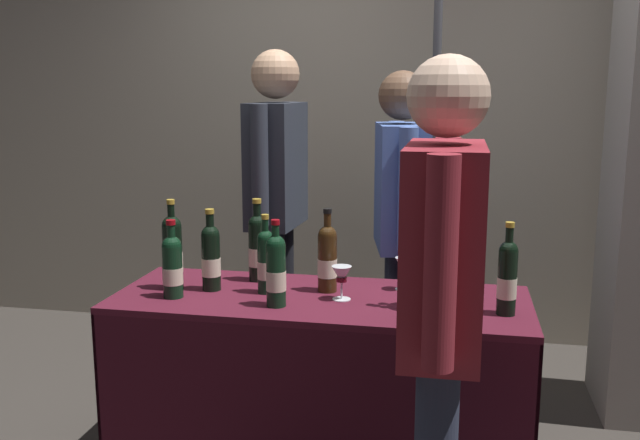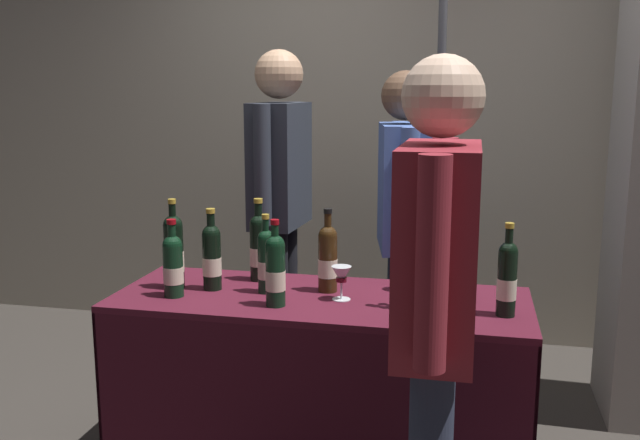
# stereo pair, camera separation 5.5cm
# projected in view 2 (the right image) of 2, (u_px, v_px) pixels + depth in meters

# --- Properties ---
(back_partition) EXTENTS (5.73, 0.12, 2.50)m
(back_partition) POSITION_uv_depth(u_px,v_px,m) (381.00, 133.00, 4.24)
(back_partition) COLOR #B2A893
(back_partition) RESTS_ON ground_plane
(tasting_table) EXTENTS (1.59, 0.60, 0.73)m
(tasting_table) POSITION_uv_depth(u_px,v_px,m) (320.00, 354.00, 2.73)
(tasting_table) COLOR #4C1423
(tasting_table) RESTS_ON ground_plane
(featured_wine_bottle) EXTENTS (0.07, 0.07, 0.33)m
(featured_wine_bottle) POSITION_uv_depth(u_px,v_px,m) (507.00, 277.00, 2.44)
(featured_wine_bottle) COLOR black
(featured_wine_bottle) RESTS_ON tasting_table
(display_bottle_0) EXTENTS (0.07, 0.07, 0.33)m
(display_bottle_0) POSITION_uv_depth(u_px,v_px,m) (212.00, 256.00, 2.76)
(display_bottle_0) COLOR black
(display_bottle_0) RESTS_ON tasting_table
(display_bottle_1) EXTENTS (0.07, 0.07, 0.32)m
(display_bottle_1) POSITION_uv_depth(u_px,v_px,m) (275.00, 269.00, 2.55)
(display_bottle_1) COLOR black
(display_bottle_1) RESTS_ON tasting_table
(display_bottle_2) EXTENTS (0.08, 0.08, 0.34)m
(display_bottle_2) POSITION_uv_depth(u_px,v_px,m) (259.00, 246.00, 2.89)
(display_bottle_2) COLOR black
(display_bottle_2) RESTS_ON tasting_table
(display_bottle_3) EXTENTS (0.08, 0.08, 0.32)m
(display_bottle_3) POSITION_uv_depth(u_px,v_px,m) (460.00, 265.00, 2.60)
(display_bottle_3) COLOR black
(display_bottle_3) RESTS_ON tasting_table
(display_bottle_4) EXTENTS (0.08, 0.08, 0.33)m
(display_bottle_4) POSITION_uv_depth(u_px,v_px,m) (328.00, 257.00, 2.73)
(display_bottle_4) COLOR #38230F
(display_bottle_4) RESTS_ON tasting_table
(display_bottle_5) EXTENTS (0.08, 0.08, 0.36)m
(display_bottle_5) POSITION_uv_depth(u_px,v_px,m) (174.00, 251.00, 2.77)
(display_bottle_5) COLOR black
(display_bottle_5) RESTS_ON tasting_table
(display_bottle_6) EXTENTS (0.07, 0.07, 0.31)m
(display_bottle_6) POSITION_uv_depth(u_px,v_px,m) (266.00, 260.00, 2.72)
(display_bottle_6) COLOR black
(display_bottle_6) RESTS_ON tasting_table
(display_bottle_7) EXTENTS (0.08, 0.08, 0.30)m
(display_bottle_7) POSITION_uv_depth(u_px,v_px,m) (173.00, 265.00, 2.67)
(display_bottle_7) COLOR black
(display_bottle_7) RESTS_ON tasting_table
(wine_glass_near_vendor) EXTENTS (0.08, 0.08, 0.13)m
(wine_glass_near_vendor) POSITION_uv_depth(u_px,v_px,m) (341.00, 276.00, 2.63)
(wine_glass_near_vendor) COLOR silver
(wine_glass_near_vendor) RESTS_ON tasting_table
(wine_glass_mid) EXTENTS (0.07, 0.07, 0.13)m
(wine_glass_mid) POSITION_uv_depth(u_px,v_px,m) (404.00, 267.00, 2.75)
(wine_glass_mid) COLOR silver
(wine_glass_mid) RESTS_ON tasting_table
(flower_vase) EXTENTS (0.11, 0.11, 0.41)m
(flower_vase) POSITION_uv_depth(u_px,v_px,m) (422.00, 275.00, 2.51)
(flower_vase) COLOR slate
(flower_vase) RESTS_ON tasting_table
(brochure_stand) EXTENTS (0.11, 0.09, 0.14)m
(brochure_stand) POSITION_uv_depth(u_px,v_px,m) (430.00, 280.00, 2.66)
(brochure_stand) COLOR silver
(brochure_stand) RESTS_ON tasting_table
(vendor_presenter) EXTENTS (0.29, 0.58, 1.60)m
(vendor_presenter) POSITION_uv_depth(u_px,v_px,m) (403.00, 214.00, 3.19)
(vendor_presenter) COLOR #2D3347
(vendor_presenter) RESTS_ON ground_plane
(vendor_assistant) EXTENTS (0.23, 0.57, 1.70)m
(vendor_assistant) POSITION_uv_depth(u_px,v_px,m) (280.00, 191.00, 3.43)
(vendor_assistant) COLOR black
(vendor_assistant) RESTS_ON ground_plane
(taster_foreground_right) EXTENTS (0.22, 0.62, 1.61)m
(taster_foreground_right) POSITION_uv_depth(u_px,v_px,m) (437.00, 291.00, 1.93)
(taster_foreground_right) COLOR #2D3347
(taster_foreground_right) RESTS_ON ground_plane
(booth_signpost) EXTENTS (0.50, 0.04, 2.28)m
(booth_signpost) POSITION_uv_depth(u_px,v_px,m) (440.00, 114.00, 3.54)
(booth_signpost) COLOR #47474C
(booth_signpost) RESTS_ON ground_plane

